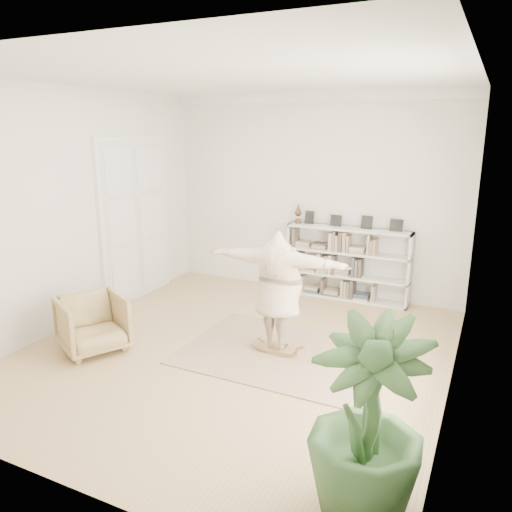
{
  "coord_description": "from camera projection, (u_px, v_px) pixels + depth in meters",
  "views": [
    {
      "loc": [
        3.01,
        -5.59,
        3.02
      ],
      "look_at": [
        0.11,
        0.4,
        1.28
      ],
      "focal_mm": 35.0,
      "sensor_mm": 36.0,
      "label": 1
    }
  ],
  "objects": [
    {
      "name": "floor",
      "position": [
        236.0,
        351.0,
        6.9
      ],
      "size": [
        6.0,
        6.0,
        0.0
      ],
      "primitive_type": "plane",
      "color": "tan",
      "rests_on": "ground"
    },
    {
      "name": "room_shell",
      "position": [
        314.0,
        97.0,
        8.58
      ],
      "size": [
        6.0,
        6.0,
        6.0
      ],
      "color": "silver",
      "rests_on": "floor"
    },
    {
      "name": "doors",
      "position": [
        135.0,
        221.0,
        8.82
      ],
      "size": [
        0.09,
        1.78,
        2.92
      ],
      "color": "white",
      "rests_on": "floor"
    },
    {
      "name": "bookshelf",
      "position": [
        347.0,
        264.0,
        8.88
      ],
      "size": [
        2.2,
        0.35,
        1.64
      ],
      "color": "silver",
      "rests_on": "floor"
    },
    {
      "name": "armchair",
      "position": [
        93.0,
        324.0,
        6.86
      ],
      "size": [
        1.14,
        1.13,
        0.77
      ],
      "primitive_type": "imported",
      "rotation": [
        0.0,
        0.0,
        1.08
      ],
      "color": "tan",
      "rests_on": "floor"
    },
    {
      "name": "rug",
      "position": [
        278.0,
        352.0,
        6.87
      ],
      "size": [
        2.52,
        2.02,
        0.02
      ],
      "primitive_type": "cube",
      "rotation": [
        0.0,
        0.0,
        -0.01
      ],
      "color": "tan",
      "rests_on": "floor"
    },
    {
      "name": "rocker_board",
      "position": [
        278.0,
        348.0,
        6.85
      ],
      "size": [
        0.48,
        0.29,
        0.1
      ],
      "rotation": [
        0.0,
        0.0,
        -0.01
      ],
      "color": "olive",
      "rests_on": "rug"
    },
    {
      "name": "person",
      "position": [
        278.0,
        288.0,
        6.63
      ],
      "size": [
        2.0,
        0.56,
        1.63
      ],
      "primitive_type": "imported",
      "rotation": [
        0.0,
        0.0,
        3.13
      ],
      "color": "#C8B296",
      "rests_on": "rocker_board"
    },
    {
      "name": "houseplant",
      "position": [
        367.0,
        420.0,
        3.84
      ],
      "size": [
        1.08,
        1.08,
        1.64
      ],
      "primitive_type": "imported",
      "rotation": [
        0.0,
        0.0,
        -0.19
      ],
      "color": "#34592C",
      "rests_on": "floor"
    }
  ]
}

